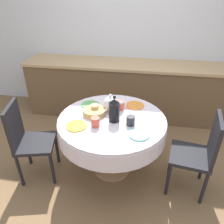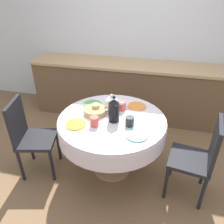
{
  "view_description": "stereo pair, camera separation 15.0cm",
  "coord_description": "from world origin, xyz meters",
  "px_view_note": "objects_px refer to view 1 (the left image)",
  "views": [
    {
      "loc": [
        0.32,
        -1.96,
        1.98
      ],
      "look_at": [
        0.0,
        0.0,
        0.81
      ],
      "focal_mm": 35.0,
      "sensor_mm": 36.0,
      "label": 1
    },
    {
      "loc": [
        0.46,
        -1.93,
        1.98
      ],
      "look_at": [
        0.0,
        0.0,
        0.81
      ],
      "focal_mm": 35.0,
      "sensor_mm": 36.0,
      "label": 2
    }
  ],
  "objects_px": {
    "chair_right": "(28,138)",
    "coffee_carafe": "(114,110)",
    "chair_left": "(199,152)",
    "teapot": "(111,104)"
  },
  "relations": [
    {
      "from": "chair_left",
      "to": "teapot",
      "type": "height_order",
      "value": "teapot"
    },
    {
      "from": "chair_left",
      "to": "chair_right",
      "type": "relative_size",
      "value": 1.0
    },
    {
      "from": "chair_left",
      "to": "teapot",
      "type": "relative_size",
      "value": 4.24
    },
    {
      "from": "chair_right",
      "to": "coffee_carafe",
      "type": "bearing_deg",
      "value": 87.37
    },
    {
      "from": "chair_left",
      "to": "chair_right",
      "type": "distance_m",
      "value": 1.82
    },
    {
      "from": "coffee_carafe",
      "to": "teapot",
      "type": "relative_size",
      "value": 1.32
    },
    {
      "from": "chair_left",
      "to": "teapot",
      "type": "bearing_deg",
      "value": 81.27
    },
    {
      "from": "chair_right",
      "to": "teapot",
      "type": "bearing_deg",
      "value": 100.23
    },
    {
      "from": "chair_right",
      "to": "coffee_carafe",
      "type": "relative_size",
      "value": 3.22
    },
    {
      "from": "chair_left",
      "to": "coffee_carafe",
      "type": "bearing_deg",
      "value": 92.1
    }
  ]
}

